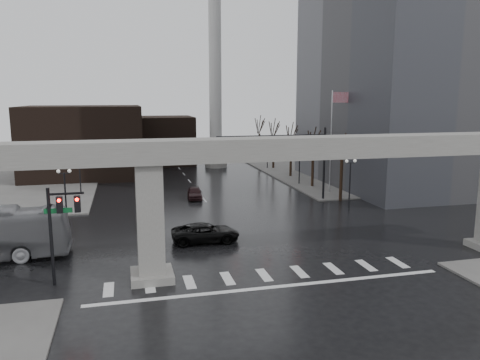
# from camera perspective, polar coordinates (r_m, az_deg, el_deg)

# --- Properties ---
(ground) EXTENTS (160.00, 160.00, 0.00)m
(ground) POSITION_cam_1_polar(r_m,az_deg,el_deg) (31.43, 2.42, -10.84)
(ground) COLOR black
(ground) RESTS_ON ground
(sidewalk_ne) EXTENTS (28.00, 36.00, 0.15)m
(sidewalk_ne) POSITION_cam_1_polar(r_m,az_deg,el_deg) (73.61, 14.08, 1.05)
(sidewalk_ne) COLOR slate
(sidewalk_ne) RESTS_ON ground
(elevated_guideway) EXTENTS (48.00, 2.60, 8.70)m
(elevated_guideway) POSITION_cam_1_polar(r_m,az_deg,el_deg) (30.06, 4.83, 1.74)
(elevated_guideway) COLOR gray
(elevated_guideway) RESTS_ON ground
(office_tower) EXTENTS (22.00, 26.00, 42.00)m
(office_tower) POSITION_cam_1_polar(r_m,az_deg,el_deg) (65.94, 20.77, 17.97)
(office_tower) COLOR slate
(office_tower) RESTS_ON ground
(building_far_left) EXTENTS (16.00, 14.00, 10.00)m
(building_far_left) POSITION_cam_1_polar(r_m,az_deg,el_deg) (70.67, -18.51, 4.50)
(building_far_left) COLOR black
(building_far_left) RESTS_ON ground
(building_far_mid) EXTENTS (10.00, 10.00, 8.00)m
(building_far_mid) POSITION_cam_1_polar(r_m,az_deg,el_deg) (80.74, -9.39, 4.80)
(building_far_mid) COLOR black
(building_far_mid) RESTS_ON ground
(smokestack) EXTENTS (3.60, 3.60, 30.00)m
(smokestack) POSITION_cam_1_polar(r_m,az_deg,el_deg) (75.57, -3.03, 11.66)
(smokestack) COLOR beige
(smokestack) RESTS_ON ground
(signal_mast_arm) EXTENTS (12.12, 0.43, 8.00)m
(signal_mast_arm) POSITION_cam_1_polar(r_m,az_deg,el_deg) (50.34, 6.31, 3.86)
(signal_mast_arm) COLOR black
(signal_mast_arm) RESTS_ON ground
(signal_left_pole) EXTENTS (2.30, 0.30, 6.00)m
(signal_left_pole) POSITION_cam_1_polar(r_m,az_deg,el_deg) (29.81, -21.13, -4.49)
(signal_left_pole) COLOR black
(signal_left_pole) RESTS_ON ground
(flagpole_assembly) EXTENTS (2.06, 0.12, 12.00)m
(flagpole_assembly) POSITION_cam_1_polar(r_m,az_deg,el_deg) (55.56, 11.35, 6.06)
(flagpole_assembly) COLOR silver
(flagpole_assembly) RESTS_ON ground
(lamp_right_0) EXTENTS (1.22, 0.32, 5.11)m
(lamp_right_0) POSITION_cam_1_polar(r_m,az_deg,el_deg) (48.10, 13.28, 0.53)
(lamp_right_0) COLOR black
(lamp_right_0) RESTS_ON ground
(lamp_right_1) EXTENTS (1.22, 0.32, 5.11)m
(lamp_right_1) POSITION_cam_1_polar(r_m,az_deg,el_deg) (60.75, 7.28, 2.66)
(lamp_right_1) COLOR black
(lamp_right_1) RESTS_ON ground
(lamp_right_2) EXTENTS (1.22, 0.32, 5.11)m
(lamp_right_2) POSITION_cam_1_polar(r_m,az_deg,el_deg) (73.89, 3.37, 4.03)
(lamp_right_2) COLOR black
(lamp_right_2) RESTS_ON ground
(lamp_left_0) EXTENTS (1.22, 0.32, 5.11)m
(lamp_left_0) POSITION_cam_1_polar(r_m,az_deg,el_deg) (43.19, -20.56, -0.91)
(lamp_left_0) COLOR black
(lamp_left_0) RESTS_ON ground
(lamp_left_1) EXTENTS (1.22, 0.32, 5.11)m
(lamp_left_1) POSITION_cam_1_polar(r_m,az_deg,el_deg) (56.94, -18.99, 1.70)
(lamp_left_1) COLOR black
(lamp_left_1) RESTS_ON ground
(lamp_left_2) EXTENTS (1.22, 0.32, 5.11)m
(lamp_left_2) POSITION_cam_1_polar(r_m,az_deg,el_deg) (70.78, -18.04, 3.29)
(lamp_left_2) COLOR black
(lamp_left_2) RESTS_ON ground
(tree_right_0) EXTENTS (1.09, 1.58, 7.50)m
(tree_right_0) POSITION_cam_1_polar(r_m,az_deg,el_deg) (52.21, 12.26, 0.54)
(tree_right_0) COLOR black
(tree_right_0) RESTS_ON ground
(tree_right_1) EXTENTS (1.09, 1.61, 7.67)m
(tree_right_1) POSITION_cam_1_polar(r_m,az_deg,el_deg) (59.39, 8.88, 1.84)
(tree_right_1) COLOR black
(tree_right_1) RESTS_ON ground
(tree_right_2) EXTENTS (1.10, 1.63, 7.85)m
(tree_right_2) POSITION_cam_1_polar(r_m,az_deg,el_deg) (66.76, 6.24, 2.86)
(tree_right_2) COLOR black
(tree_right_2) RESTS_ON ground
(tree_right_3) EXTENTS (1.11, 1.66, 8.02)m
(tree_right_3) POSITION_cam_1_polar(r_m,az_deg,el_deg) (74.26, 4.12, 3.67)
(tree_right_3) COLOR black
(tree_right_3) RESTS_ON ground
(tree_right_4) EXTENTS (1.12, 1.69, 8.19)m
(tree_right_4) POSITION_cam_1_polar(r_m,az_deg,el_deg) (81.86, 2.39, 4.32)
(tree_right_4) COLOR black
(tree_right_4) RESTS_ON ground
(pickup_truck) EXTENTS (5.37, 2.60, 1.47)m
(pickup_truck) POSITION_cam_1_polar(r_m,az_deg,el_deg) (36.97, -4.22, -6.43)
(pickup_truck) COLOR black
(pickup_truck) RESTS_ON ground
(far_car) EXTENTS (1.98, 4.08, 1.34)m
(far_car) POSITION_cam_1_polar(r_m,az_deg,el_deg) (52.50, -5.54, -1.57)
(far_car) COLOR black
(far_car) RESTS_ON ground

